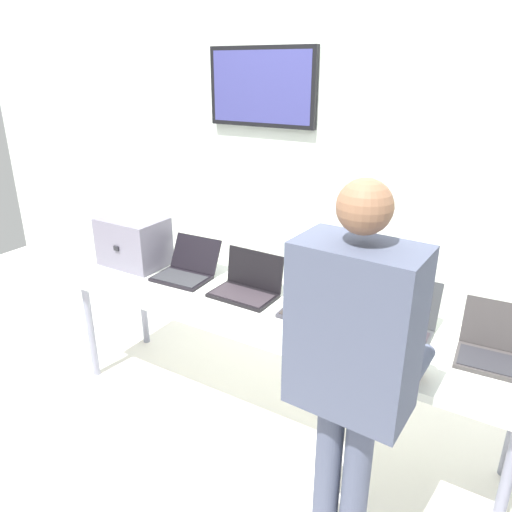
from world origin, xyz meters
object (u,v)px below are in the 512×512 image
at_px(laptop_station_1, 247,285).
at_px(laptop_station_3, 400,322).
at_px(equipment_box, 134,241).
at_px(laptop_station_4, 494,348).
at_px(coffee_mug, 409,366).
at_px(workbench, 273,315).
at_px(laptop_station_2, 320,303).
at_px(laptop_station_0, 187,269).
at_px(person, 353,356).

xyz_separation_m(laptop_station_1, laptop_station_3, (0.88, 0.03, 0.00)).
xyz_separation_m(equipment_box, laptop_station_4, (2.21, 0.02, -0.11)).
height_order(laptop_station_3, laptop_station_4, laptop_station_3).
bearing_deg(coffee_mug, laptop_station_1, 163.16).
bearing_deg(workbench, laptop_station_3, 7.77).
xyz_separation_m(laptop_station_1, laptop_station_2, (0.46, 0.02, -0.00)).
height_order(laptop_station_2, laptop_station_4, laptop_station_4).
bearing_deg(laptop_station_0, laptop_station_1, -2.07).
bearing_deg(person, laptop_station_2, 121.71).
distance_m(laptop_station_4, coffee_mug, 0.44).
bearing_deg(laptop_station_3, equipment_box, -179.00).
distance_m(person, coffee_mug, 0.45).
xyz_separation_m(workbench, laptop_station_3, (0.68, 0.09, 0.11)).
distance_m(laptop_station_4, person, 0.85).
height_order(workbench, laptop_station_4, laptop_station_4).
bearing_deg(coffee_mug, person, -109.67).
xyz_separation_m(laptop_station_0, laptop_station_2, (0.92, 0.00, 0.00)).
relative_size(equipment_box, laptop_station_1, 1.13).
xyz_separation_m(laptop_station_3, person, (0.00, -0.71, 0.20)).
distance_m(laptop_station_1, coffee_mug, 1.07).
relative_size(laptop_station_3, person, 0.20).
distance_m(laptop_station_0, laptop_station_4, 1.78).
bearing_deg(laptop_station_3, laptop_station_2, -178.01).
bearing_deg(laptop_station_4, equipment_box, -179.49).
relative_size(laptop_station_3, laptop_station_4, 1.02).
bearing_deg(equipment_box, laptop_station_1, -0.15).
distance_m(laptop_station_2, coffee_mug, 0.65).
distance_m(laptop_station_0, coffee_mug, 1.52).
relative_size(workbench, laptop_station_0, 7.67).
distance_m(workbench, laptop_station_1, 0.24).
bearing_deg(laptop_station_2, coffee_mug, -30.13).
bearing_deg(coffee_mug, laptop_station_2, 149.87).
bearing_deg(laptop_station_2, equipment_box, -179.31).
height_order(workbench, laptop_station_0, laptop_station_0).
relative_size(workbench, person, 1.62).
relative_size(laptop_station_2, laptop_station_4, 1.21).
height_order(laptop_station_1, person, person).
bearing_deg(laptop_station_2, laptop_station_3, 1.99).
height_order(equipment_box, laptop_station_4, equipment_box).
height_order(laptop_station_0, coffee_mug, laptop_station_0).
height_order(laptop_station_0, laptop_station_4, laptop_station_4).
xyz_separation_m(laptop_station_0, coffee_mug, (1.49, -0.33, -0.00)).
xyz_separation_m(equipment_box, laptop_station_0, (0.43, 0.01, -0.11)).
relative_size(workbench, laptop_station_3, 8.28).
bearing_deg(coffee_mug, equipment_box, 170.77).
bearing_deg(equipment_box, coffee_mug, -9.23).
bearing_deg(equipment_box, laptop_station_3, 1.00).
relative_size(laptop_station_0, laptop_station_1, 0.94).
relative_size(equipment_box, person, 0.25).
bearing_deg(laptop_station_0, workbench, -6.46).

